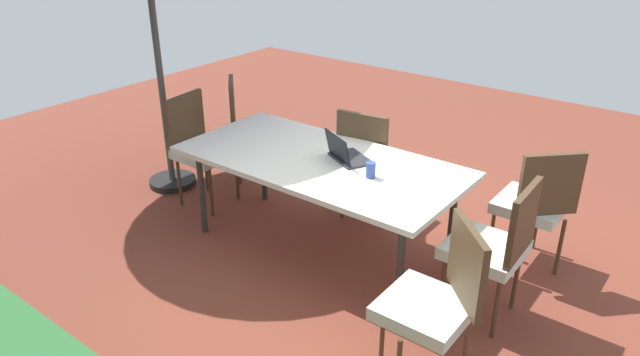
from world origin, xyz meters
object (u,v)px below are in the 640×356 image
(laptop, at_px, (346,155))
(chair_southeast, at_px, (249,123))
(chair_west, at_px, (495,244))
(cup, at_px, (371,170))
(chair_south, at_px, (369,157))
(chair_east, at_px, (200,144))
(chair_southwest, at_px, (536,201))
(chair_northwest, at_px, (437,298))
(dining_table, at_px, (320,165))

(laptop, bearing_deg, chair_southeast, 5.81)
(chair_west, bearing_deg, cup, -88.66)
(chair_south, relative_size, laptop, 2.48)
(chair_south, bearing_deg, chair_east, 18.07)
(chair_southwest, xyz_separation_m, chair_south, (1.38, 0.06, 0.00))
(chair_southwest, relative_size, chair_west, 1.00)
(chair_northwest, bearing_deg, chair_west, 132.46)
(chair_northwest, xyz_separation_m, chair_east, (2.68, -0.72, 0.00))
(chair_northwest, bearing_deg, chair_east, -150.08)
(dining_table, height_order, chair_southeast, chair_southeast)
(chair_east, relative_size, cup, 8.85)
(chair_northwest, relative_size, chair_southwest, 1.00)
(chair_southeast, bearing_deg, dining_table, -161.04)
(chair_southwest, xyz_separation_m, chair_east, (2.72, 0.72, 0.00))
(chair_southwest, xyz_separation_m, cup, (0.91, 0.77, 0.28))
(chair_southwest, bearing_deg, chair_south, -42.27)
(dining_table, bearing_deg, chair_east, -0.63)
(dining_table, height_order, chair_west, chair_west)
(dining_table, height_order, laptop, laptop)
(chair_south, bearing_deg, laptop, 98.14)
(chair_northwest, height_order, chair_east, same)
(laptop, bearing_deg, chair_southwest, -125.67)
(chair_northwest, height_order, chair_west, same)
(chair_southwest, relative_size, cup, 8.85)
(dining_table, height_order, chair_southwest, chair_southwest)
(chair_south, distance_m, chair_east, 1.49)
(chair_west, bearing_deg, dining_table, -91.31)
(dining_table, distance_m, chair_south, 0.69)
(chair_southwest, distance_m, cup, 1.23)
(chair_northwest, bearing_deg, chair_southwest, 133.55)
(chair_south, distance_m, chair_southeast, 1.37)
(laptop, bearing_deg, chair_south, -47.28)
(chair_southeast, distance_m, laptop, 1.67)
(dining_table, distance_m, chair_east, 1.35)
(chair_southeast, bearing_deg, chair_northwest, -161.98)
(chair_southeast, bearing_deg, chair_southwest, -133.63)
(chair_southwest, height_order, chair_west, same)
(cup, bearing_deg, chair_east, -1.68)
(chair_northwest, distance_m, chair_southwest, 1.45)
(chair_northwest, bearing_deg, chair_south, 179.19)
(chair_west, distance_m, chair_southeast, 2.82)
(laptop, bearing_deg, dining_table, 56.15)
(chair_southwest, bearing_deg, chair_southeast, -43.56)
(chair_south, height_order, cup, chair_south)
(laptop, distance_m, cup, 0.33)
(chair_northwest, relative_size, chair_east, 1.00)
(chair_east, distance_m, cup, 1.83)
(chair_east, distance_m, laptop, 1.53)
(dining_table, bearing_deg, laptop, -150.24)
(dining_table, relative_size, chair_south, 2.18)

